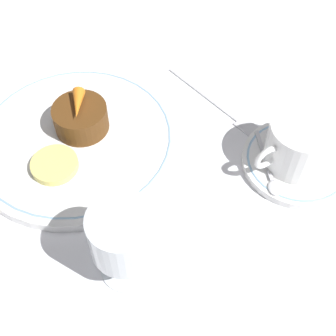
% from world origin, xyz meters
% --- Properties ---
extents(ground_plane, '(3.00, 3.00, 0.00)m').
position_xyz_m(ground_plane, '(0.00, 0.00, 0.00)').
color(ground_plane, white).
extents(dinner_plate, '(0.27, 0.27, 0.01)m').
position_xyz_m(dinner_plate, '(-0.02, -0.06, 0.01)').
color(dinner_plate, white).
rests_on(dinner_plate, ground_plane).
extents(saucer, '(0.14, 0.14, 0.01)m').
position_xyz_m(saucer, '(-0.25, 0.11, 0.01)').
color(saucer, white).
rests_on(saucer, ground_plane).
extents(coffee_cup, '(0.11, 0.08, 0.06)m').
position_xyz_m(coffee_cup, '(-0.25, 0.11, 0.04)').
color(coffee_cup, white).
rests_on(coffee_cup, saucer).
extents(spoon, '(0.05, 0.10, 0.00)m').
position_xyz_m(spoon, '(-0.21, 0.11, 0.01)').
color(spoon, silver).
rests_on(spoon, saucer).
extents(wine_glass, '(0.07, 0.07, 0.10)m').
position_xyz_m(wine_glass, '(-0.00, 0.14, 0.07)').
color(wine_glass, silver).
rests_on(wine_glass, ground_plane).
extents(fork, '(0.05, 0.19, 0.01)m').
position_xyz_m(fork, '(-0.23, -0.01, 0.00)').
color(fork, silver).
rests_on(fork, ground_plane).
extents(dessert_cake, '(0.07, 0.07, 0.04)m').
position_xyz_m(dessert_cake, '(-0.04, -0.07, 0.03)').
color(dessert_cake, '#563314').
rests_on(dessert_cake, dinner_plate).
extents(carrot_garnish, '(0.04, 0.05, 0.02)m').
position_xyz_m(carrot_garnish, '(-0.04, -0.07, 0.06)').
color(carrot_garnish, orange).
rests_on(carrot_garnish, dessert_cake).
extents(pineapple_slice, '(0.06, 0.06, 0.01)m').
position_xyz_m(pineapple_slice, '(0.02, -0.02, 0.02)').
color(pineapple_slice, '#EFE075').
rests_on(pineapple_slice, dinner_plate).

